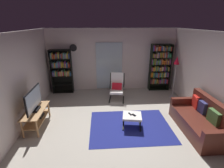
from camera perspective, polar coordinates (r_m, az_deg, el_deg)
name	(u,v)px	position (r m, az deg, el deg)	size (l,w,h in m)	color
ground_plane	(119,126)	(4.99, 2.29, -14.10)	(7.02, 7.02, 0.00)	#B1A99C
wall_back	(112,60)	(7.16, -0.04, 8.15)	(5.60, 0.06, 2.60)	silver
wall_left	(13,86)	(4.89, -30.73, -0.72)	(0.06, 6.00, 2.60)	silver
wall_right	(217,82)	(5.39, 32.39, 0.71)	(0.06, 6.00, 2.60)	silver
glass_door_panel	(109,66)	(7.15, -0.99, 6.07)	(1.10, 0.01, 2.00)	silver
area_rug	(130,126)	(4.99, 6.22, -14.13)	(2.28, 1.75, 0.01)	navy
tv_stand	(37,115)	(5.27, -24.42, -9.73)	(0.47, 1.15, 0.52)	tan
television	(34,100)	(5.05, -25.24, -5.06)	(0.20, 1.03, 0.63)	black
bookshelf_near_tv	(61,68)	(7.15, -16.96, 5.26)	(0.84, 0.30, 1.81)	black
bookshelf_near_sofa	(160,66)	(7.44, 16.10, 5.90)	(0.87, 0.30, 1.98)	black
leather_sofa	(201,120)	(5.24, 28.27, -10.89)	(0.88, 1.85, 0.89)	#59261C
lounge_armchair	(117,86)	(6.36, 1.70, -0.68)	(0.66, 0.73, 1.02)	black
ottoman	(132,117)	(4.83, 6.88, -11.20)	(0.59, 0.56, 0.37)	white
tv_remote	(130,114)	(4.83, 6.19, -10.16)	(0.04, 0.14, 0.02)	black
cell_phone	(134,115)	(4.79, 7.48, -10.49)	(0.07, 0.14, 0.01)	black
floor_lamp_by_shelf	(176,64)	(6.69, 21.21, 6.31)	(0.22, 0.22, 1.65)	#A5A5AD
wall_clock	(73,48)	(7.06, -13.14, 11.99)	(0.29, 0.03, 0.29)	silver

